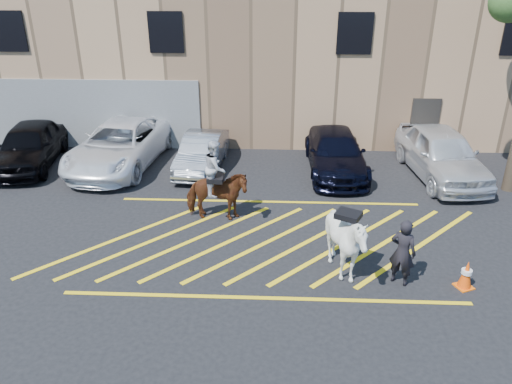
{
  "coord_description": "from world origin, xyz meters",
  "views": [
    {
      "loc": [
        0.2,
        -12.2,
        7.23
      ],
      "look_at": [
        -0.34,
        0.2,
        1.3
      ],
      "focal_mm": 35.0,
      "sensor_mm": 36.0,
      "label": 1
    }
  ],
  "objects_px": {
    "car_black_suv": "(30,145)",
    "handler": "(403,252)",
    "car_white_pickup": "(120,145)",
    "traffic_cone": "(466,274)",
    "saddled_white": "(346,242)",
    "car_blue_suv": "(335,152)",
    "mounted_bay": "(216,189)",
    "car_white_suv": "(441,153)",
    "car_silver_sedan": "(202,152)"
  },
  "relations": [
    {
      "from": "car_silver_sedan",
      "to": "saddled_white",
      "type": "distance_m",
      "value": 8.05
    },
    {
      "from": "car_black_suv",
      "to": "handler",
      "type": "relative_size",
      "value": 2.73
    },
    {
      "from": "handler",
      "to": "saddled_white",
      "type": "bearing_deg",
      "value": 21.81
    },
    {
      "from": "car_silver_sedan",
      "to": "car_white_suv",
      "type": "bearing_deg",
      "value": 2.76
    },
    {
      "from": "car_silver_sedan",
      "to": "car_white_suv",
      "type": "height_order",
      "value": "car_white_suv"
    },
    {
      "from": "car_white_pickup",
      "to": "mounted_bay",
      "type": "bearing_deg",
      "value": -38.24
    },
    {
      "from": "car_white_suv",
      "to": "car_silver_sedan",
      "type": "bearing_deg",
      "value": 170.94
    },
    {
      "from": "car_white_pickup",
      "to": "car_silver_sedan",
      "type": "bearing_deg",
      "value": 3.23
    },
    {
      "from": "car_blue_suv",
      "to": "handler",
      "type": "height_order",
      "value": "handler"
    },
    {
      "from": "car_white_pickup",
      "to": "traffic_cone",
      "type": "height_order",
      "value": "car_white_pickup"
    },
    {
      "from": "mounted_bay",
      "to": "saddled_white",
      "type": "distance_m",
      "value": 4.42
    },
    {
      "from": "car_black_suv",
      "to": "saddled_white",
      "type": "height_order",
      "value": "saddled_white"
    },
    {
      "from": "car_white_pickup",
      "to": "traffic_cone",
      "type": "relative_size",
      "value": 7.86
    },
    {
      "from": "car_blue_suv",
      "to": "car_white_suv",
      "type": "xyz_separation_m",
      "value": [
        3.69,
        -0.37,
        0.16
      ]
    },
    {
      "from": "car_blue_suv",
      "to": "saddled_white",
      "type": "distance_m",
      "value": 6.75
    },
    {
      "from": "car_black_suv",
      "to": "handler",
      "type": "bearing_deg",
      "value": -36.75
    },
    {
      "from": "car_black_suv",
      "to": "traffic_cone",
      "type": "bearing_deg",
      "value": -34.39
    },
    {
      "from": "saddled_white",
      "to": "mounted_bay",
      "type": "bearing_deg",
      "value": 141.51
    },
    {
      "from": "mounted_bay",
      "to": "saddled_white",
      "type": "relative_size",
      "value": 1.11
    },
    {
      "from": "car_silver_sedan",
      "to": "handler",
      "type": "relative_size",
      "value": 2.26
    },
    {
      "from": "car_black_suv",
      "to": "handler",
      "type": "height_order",
      "value": "handler"
    },
    {
      "from": "car_silver_sedan",
      "to": "handler",
      "type": "xyz_separation_m",
      "value": [
        5.78,
        -6.93,
        0.22
      ]
    },
    {
      "from": "car_white_pickup",
      "to": "handler",
      "type": "relative_size",
      "value": 3.35
    },
    {
      "from": "car_white_suv",
      "to": "mounted_bay",
      "type": "relative_size",
      "value": 2.03
    },
    {
      "from": "car_white_pickup",
      "to": "traffic_cone",
      "type": "distance_m",
      "value": 12.7
    },
    {
      "from": "car_blue_suv",
      "to": "mounted_bay",
      "type": "relative_size",
      "value": 1.95
    },
    {
      "from": "car_silver_sedan",
      "to": "traffic_cone",
      "type": "xyz_separation_m",
      "value": [
        7.3,
        -7.07,
        -0.27
      ]
    },
    {
      "from": "handler",
      "to": "traffic_cone",
      "type": "height_order",
      "value": "handler"
    },
    {
      "from": "car_silver_sedan",
      "to": "mounted_bay",
      "type": "xyz_separation_m",
      "value": [
        1.0,
        -3.95,
        0.37
      ]
    },
    {
      "from": "car_white_pickup",
      "to": "car_white_suv",
      "type": "height_order",
      "value": "car_white_suv"
    },
    {
      "from": "mounted_bay",
      "to": "saddled_white",
      "type": "height_order",
      "value": "mounted_bay"
    },
    {
      "from": "handler",
      "to": "mounted_bay",
      "type": "distance_m",
      "value": 5.63
    },
    {
      "from": "handler",
      "to": "car_white_suv",
      "type": "bearing_deg",
      "value": -81.19
    },
    {
      "from": "car_white_suv",
      "to": "saddled_white",
      "type": "height_order",
      "value": "saddled_white"
    },
    {
      "from": "handler",
      "to": "mounted_bay",
      "type": "height_order",
      "value": "mounted_bay"
    },
    {
      "from": "car_white_pickup",
      "to": "car_blue_suv",
      "type": "bearing_deg",
      "value": 5.86
    },
    {
      "from": "car_white_pickup",
      "to": "traffic_cone",
      "type": "bearing_deg",
      "value": -27.79
    },
    {
      "from": "car_white_pickup",
      "to": "car_white_suv",
      "type": "xyz_separation_m",
      "value": [
        11.68,
        -0.56,
        0.07
      ]
    },
    {
      "from": "car_blue_suv",
      "to": "handler",
      "type": "bearing_deg",
      "value": -84.48
    },
    {
      "from": "handler",
      "to": "traffic_cone",
      "type": "relative_size",
      "value": 2.35
    },
    {
      "from": "car_white_pickup",
      "to": "car_white_suv",
      "type": "distance_m",
      "value": 11.69
    },
    {
      "from": "car_white_pickup",
      "to": "car_blue_suv",
      "type": "distance_m",
      "value": 8.0
    },
    {
      "from": "car_black_suv",
      "to": "car_white_suv",
      "type": "distance_m",
      "value": 15.05
    },
    {
      "from": "car_black_suv",
      "to": "car_white_pickup",
      "type": "bearing_deg",
      "value": -4.21
    },
    {
      "from": "mounted_bay",
      "to": "car_black_suv",
      "type": "bearing_deg",
      "value": 151.84
    },
    {
      "from": "car_blue_suv",
      "to": "handler",
      "type": "distance_m",
      "value": 7.02
    },
    {
      "from": "car_white_suv",
      "to": "traffic_cone",
      "type": "height_order",
      "value": "car_white_suv"
    },
    {
      "from": "car_white_pickup",
      "to": "handler",
      "type": "xyz_separation_m",
      "value": [
        8.87,
        -7.15,
        0.06
      ]
    },
    {
      "from": "mounted_bay",
      "to": "saddled_white",
      "type": "xyz_separation_m",
      "value": [
        3.46,
        -2.75,
        -0.05
      ]
    },
    {
      "from": "handler",
      "to": "saddled_white",
      "type": "relative_size",
      "value": 0.76
    }
  ]
}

